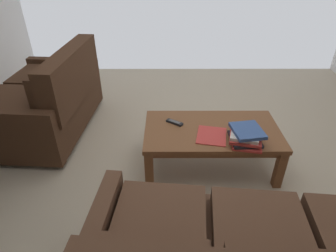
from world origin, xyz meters
The scene contains 6 objects.
ground_plane centered at (0.00, 0.00, 0.00)m, with size 5.05×4.84×0.01m, color #B7A88E.
loveseat_near centered at (1.54, -0.57, 0.38)m, with size 0.98×1.46×0.92m.
coffee_table centered at (-0.12, 0.06, 0.35)m, with size 1.19×0.65×0.41m.
book_stack centered at (-0.36, 0.25, 0.47)m, with size 0.31×0.35×0.12m.
tv_remote centered at (0.21, -0.04, 0.42)m, with size 0.16×0.12×0.02m.
loose_magazine centered at (-0.10, 0.17, 0.41)m, with size 0.24×0.28×0.01m, color #C63833.
Camera 1 is at (0.27, 2.17, 1.79)m, focal length 30.68 mm.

